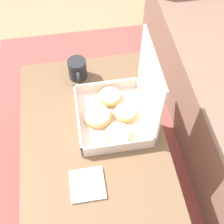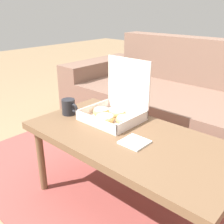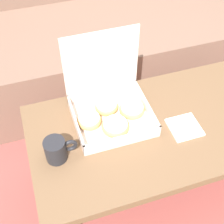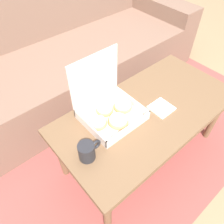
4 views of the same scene
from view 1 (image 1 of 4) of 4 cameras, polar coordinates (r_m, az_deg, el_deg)
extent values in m
plane|color=#937756|center=(1.65, 2.87, -16.30)|extent=(12.00, 12.00, 0.00)
cube|color=#994742|center=(1.70, 13.19, -14.32)|extent=(2.64, 1.97, 0.01)
cube|color=#7A5B4C|center=(2.29, 18.41, 18.73)|extent=(0.24, 0.89, 0.59)
cube|color=brown|center=(1.21, -2.71, -10.30)|extent=(1.13, 0.58, 0.04)
cylinder|color=brown|center=(1.69, -12.35, 0.90)|extent=(0.04, 0.04, 0.44)
cylinder|color=brown|center=(1.70, 2.96, 2.90)|extent=(0.04, 0.04, 0.44)
cube|color=silver|center=(1.29, 0.00, -1.17)|extent=(0.32, 0.28, 0.01)
cube|color=silver|center=(1.26, -6.21, -1.23)|extent=(0.32, 0.01, 0.05)
cube|color=silver|center=(1.29, 6.09, 0.39)|extent=(0.32, 0.01, 0.05)
cube|color=silver|center=(1.36, -1.03, 4.85)|extent=(0.01, 0.28, 0.05)
cube|color=silver|center=(1.19, 1.19, -6.44)|extent=(0.01, 0.28, 0.05)
cube|color=silver|center=(1.16, 7.06, 5.26)|extent=(0.32, 0.01, 0.28)
torus|color=tan|center=(1.27, -2.59, -0.82)|extent=(0.11, 0.11, 0.04)
cylinder|color=white|center=(1.27, -2.61, -0.56)|extent=(0.10, 0.10, 0.02)
torus|color=tan|center=(1.29, 2.50, -0.11)|extent=(0.10, 0.10, 0.03)
cylinder|color=white|center=(1.28, 2.52, 0.14)|extent=(0.09, 0.09, 0.01)
torus|color=tan|center=(1.33, -0.43, 2.77)|extent=(0.10, 0.10, 0.03)
cylinder|color=white|center=(1.32, -0.43, 3.04)|extent=(0.09, 0.09, 0.02)
torus|color=tan|center=(1.23, 1.18, -4.13)|extent=(0.11, 0.11, 0.03)
cylinder|color=white|center=(1.22, 1.19, -3.89)|extent=(0.09, 0.09, 0.01)
cylinder|color=#232328|center=(1.41, -6.33, 7.82)|extent=(0.08, 0.08, 0.10)
torus|color=#232328|center=(1.37, -6.13, 6.30)|extent=(0.06, 0.01, 0.06)
cube|color=white|center=(1.16, -4.53, -13.09)|extent=(0.12, 0.12, 0.01)
camera|label=2|loc=(1.06, -80.54, -32.59)|focal=42.00mm
camera|label=3|loc=(1.20, -56.96, 32.97)|focal=50.00mm
camera|label=4|loc=(1.35, -42.08, 39.54)|focal=35.00mm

